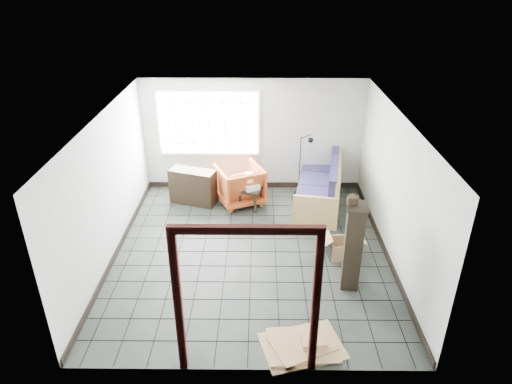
{
  "coord_description": "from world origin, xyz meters",
  "views": [
    {
      "loc": [
        0.16,
        -7.08,
        4.85
      ],
      "look_at": [
        0.09,
        0.3,
        1.1
      ],
      "focal_mm": 32.0,
      "sensor_mm": 36.0,
      "label": 1
    }
  ],
  "objects_px": {
    "futon_sofa": "(322,187)",
    "armchair": "(240,183)",
    "side_table": "(250,192)",
    "tall_shelf": "(353,246)"
  },
  "relations": [
    {
      "from": "side_table",
      "to": "tall_shelf",
      "type": "height_order",
      "value": "tall_shelf"
    },
    {
      "from": "side_table",
      "to": "tall_shelf",
      "type": "bearing_deg",
      "value": -57.0
    },
    {
      "from": "armchair",
      "to": "tall_shelf",
      "type": "relative_size",
      "value": 0.63
    },
    {
      "from": "armchair",
      "to": "side_table",
      "type": "bearing_deg",
      "value": 107.28
    },
    {
      "from": "futon_sofa",
      "to": "armchair",
      "type": "bearing_deg",
      "value": -170.17
    },
    {
      "from": "futon_sofa",
      "to": "armchair",
      "type": "xyz_separation_m",
      "value": [
        -1.82,
        -0.0,
        0.09
      ]
    },
    {
      "from": "side_table",
      "to": "armchair",
      "type": "bearing_deg",
      "value": 130.69
    },
    {
      "from": "futon_sofa",
      "to": "tall_shelf",
      "type": "relative_size",
      "value": 1.66
    },
    {
      "from": "armchair",
      "to": "tall_shelf",
      "type": "distance_m",
      "value": 3.52
    },
    {
      "from": "side_table",
      "to": "tall_shelf",
      "type": "xyz_separation_m",
      "value": [
        1.7,
        -2.62,
        0.37
      ]
    }
  ]
}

